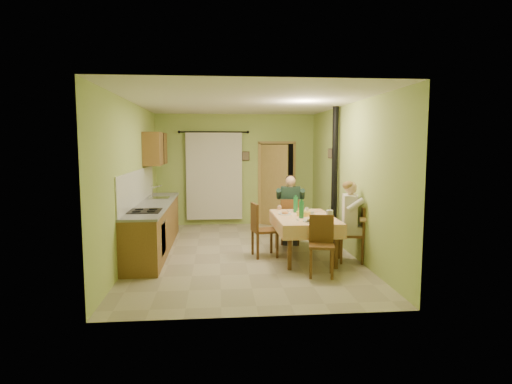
{
  "coord_description": "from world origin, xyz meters",
  "views": [
    {
      "loc": [
        -0.48,
        -7.88,
        2.05
      ],
      "look_at": [
        0.25,
        0.1,
        1.15
      ],
      "focal_mm": 30.0,
      "sensor_mm": 36.0,
      "label": 1
    }
  ],
  "objects": [
    {
      "name": "picture_back",
      "position": [
        0.25,
        2.97,
        1.75
      ],
      "size": [
        0.19,
        0.03,
        0.23
      ],
      "primitive_type": "cube",
      "color": "black",
      "rests_on": "room_shell"
    },
    {
      "name": "picture_right",
      "position": [
        1.97,
        1.2,
        1.85
      ],
      "size": [
        0.03,
        0.31,
        0.21
      ],
      "primitive_type": "cube",
      "color": "brown",
      "rests_on": "room_shell"
    },
    {
      "name": "man_right",
      "position": [
        1.83,
        -0.75,
        0.88
      ],
      "size": [
        0.53,
        0.63,
        1.39
      ],
      "rotation": [
        0.0,
        0.0,
        1.38
      ],
      "color": "beige",
      "rests_on": "chair_right"
    },
    {
      "name": "room_shell",
      "position": [
        0.0,
        0.0,
        1.82
      ],
      "size": [
        4.04,
        6.04,
        2.82
      ],
      "color": "#A9C163",
      "rests_on": "ground"
    },
    {
      "name": "man_far",
      "position": [
        1.01,
        0.69,
        0.88
      ],
      "size": [
        0.62,
        0.52,
        1.39
      ],
      "rotation": [
        0.0,
        0.0,
        -0.17
      ],
      "color": "#192D23",
      "rests_on": "chair_far"
    },
    {
      "name": "tableware",
      "position": [
        1.09,
        -0.51,
        0.83
      ],
      "size": [
        0.87,
        1.6,
        0.33
      ],
      "color": "white",
      "rests_on": "dining_table"
    },
    {
      "name": "upper_cabinets",
      "position": [
        -1.82,
        1.7,
        1.95
      ],
      "size": [
        0.35,
        1.4,
        0.7
      ],
      "primitive_type": "cube",
      "color": "brown",
      "rests_on": "room_shell"
    },
    {
      "name": "chair_far",
      "position": [
        1.01,
        0.68,
        0.29
      ],
      "size": [
        0.45,
        0.45,
        0.94
      ],
      "rotation": [
        0.0,
        0.0,
        -0.17
      ],
      "color": "brown",
      "rests_on": "ground"
    },
    {
      "name": "floor",
      "position": [
        0.0,
        0.0,
        0.0
      ],
      "size": [
        4.0,
        6.0,
        0.01
      ],
      "primitive_type": "cube",
      "color": "tan",
      "rests_on": "ground"
    },
    {
      "name": "kitchen_run",
      "position": [
        -1.71,
        0.4,
        0.48
      ],
      "size": [
        0.64,
        3.64,
        1.56
      ],
      "color": "brown",
      "rests_on": "ground"
    },
    {
      "name": "stove_flue",
      "position": [
        1.9,
        0.6,
        1.02
      ],
      "size": [
        0.24,
        0.24,
        2.8
      ],
      "color": "black",
      "rests_on": "ground"
    },
    {
      "name": "chair_near",
      "position": [
        1.12,
        -1.5,
        0.29
      ],
      "size": [
        0.46,
        0.46,
        0.94
      ],
      "rotation": [
        0.0,
        0.0,
        2.93
      ],
      "color": "brown",
      "rests_on": "ground"
    },
    {
      "name": "dining_table",
      "position": [
        1.07,
        -0.41,
        0.38
      ],
      "size": [
        1.05,
        1.74,
        0.76
      ],
      "rotation": [
        0.0,
        0.0,
        0.0
      ],
      "color": "#E8B07A",
      "rests_on": "ground"
    },
    {
      "name": "chair_left",
      "position": [
        0.36,
        -0.26,
        0.29
      ],
      "size": [
        0.49,
        0.49,
        0.98
      ],
      "rotation": [
        0.0,
        0.0,
        -1.4
      ],
      "color": "brown",
      "rests_on": "ground"
    },
    {
      "name": "curtain",
      "position": [
        -0.55,
        2.9,
        1.26
      ],
      "size": [
        1.7,
        0.07,
        2.22
      ],
      "color": "black",
      "rests_on": "ground"
    },
    {
      "name": "doorway",
      "position": [
        0.99,
        2.84,
        1.05
      ],
      "size": [
        0.96,
        0.61,
        2.15
      ],
      "color": "black",
      "rests_on": "ground"
    },
    {
      "name": "chair_right",
      "position": [
        1.85,
        -0.75,
        0.29
      ],
      "size": [
        0.49,
        0.49,
        0.97
      ],
      "rotation": [
        0.0,
        0.0,
        1.38
      ],
      "color": "brown",
      "rests_on": "ground"
    }
  ]
}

